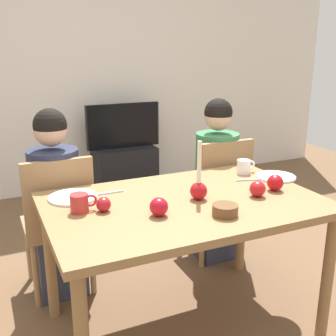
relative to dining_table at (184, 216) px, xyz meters
name	(u,v)px	position (x,y,z in m)	size (l,w,h in m)	color
ground_plane	(183,325)	(0.00, 0.00, -0.67)	(7.68, 7.68, 0.00)	brown
back_wall	(71,67)	(0.00, 2.60, 0.63)	(6.40, 0.10, 2.60)	silver
dining_table	(184,216)	(0.00, 0.00, 0.00)	(1.40, 0.90, 0.75)	olive
chair_left	(58,218)	(-0.54, 0.61, -0.15)	(0.40, 0.40, 0.90)	#99754C
chair_right	(218,192)	(0.58, 0.61, -0.15)	(0.40, 0.40, 0.90)	#99754C
person_left_child	(57,207)	(-0.54, 0.64, -0.10)	(0.30, 0.30, 1.17)	#33384C
person_right_child	(216,183)	(0.58, 0.64, -0.10)	(0.30, 0.30, 1.17)	#33384C
tv_stand	(125,169)	(0.45, 2.30, -0.43)	(0.64, 0.40, 0.48)	black
tv	(123,126)	(0.45, 2.30, 0.04)	(0.79, 0.05, 0.46)	black
candle_centerpiece	(199,187)	(0.08, -0.01, 0.15)	(0.09, 0.09, 0.31)	red
plate_left	(73,197)	(-0.51, 0.27, 0.09)	(0.25, 0.25, 0.01)	white
plate_right	(276,177)	(0.67, 0.11, 0.09)	(0.24, 0.24, 0.01)	silver
mug_left	(80,203)	(-0.52, 0.07, 0.13)	(0.13, 0.09, 0.09)	#B72D2D
mug_right	(244,166)	(0.55, 0.27, 0.13)	(0.12, 0.08, 0.09)	white
fork_left	(107,193)	(-0.33, 0.26, 0.09)	(0.18, 0.01, 0.01)	silver
fork_right	(251,180)	(0.50, 0.13, 0.09)	(0.18, 0.01, 0.01)	silver
bowl_walnuts	(225,210)	(0.09, -0.25, 0.11)	(0.12, 0.12, 0.05)	brown
apple_near_candle	(159,207)	(-0.20, -0.13, 0.13)	(0.09, 0.09, 0.09)	red
apple_by_left_plate	(258,189)	(0.38, -0.11, 0.13)	(0.09, 0.09, 0.09)	red
apple_by_right_mug	(275,183)	(0.52, -0.07, 0.13)	(0.09, 0.09, 0.09)	#B31016
apple_far_edge	(104,204)	(-0.41, 0.03, 0.12)	(0.07, 0.07, 0.07)	#B01822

